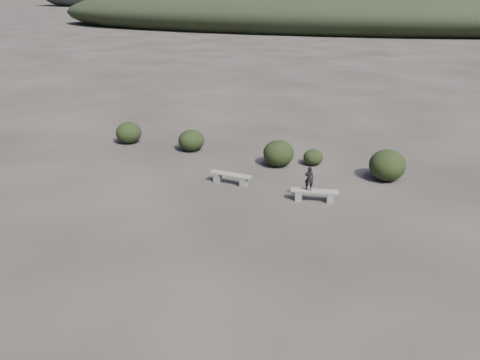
% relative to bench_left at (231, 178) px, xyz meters
% --- Properties ---
extents(ground, '(1200.00, 1200.00, 0.00)m').
position_rel_bench_left_xyz_m(ground, '(1.84, -5.52, -0.26)').
color(ground, '#2B2621').
rests_on(ground, ground).
extents(bench_left, '(1.75, 0.44, 0.44)m').
position_rel_bench_left_xyz_m(bench_left, '(0.00, 0.00, 0.00)').
color(bench_left, slate).
rests_on(bench_left, ground).
extents(bench_right, '(1.77, 0.72, 0.43)m').
position_rel_bench_left_xyz_m(bench_right, '(3.52, -0.41, -0.00)').
color(bench_right, slate).
rests_on(bench_right, ground).
extents(seated_person, '(0.38, 0.29, 0.91)m').
position_rel_bench_left_xyz_m(seated_person, '(3.29, -0.46, 0.63)').
color(seated_person, black).
rests_on(seated_person, bench_right).
extents(shrub_a, '(1.26, 1.26, 1.03)m').
position_rel_bench_left_xyz_m(shrub_a, '(-3.43, 3.24, 0.25)').
color(shrub_a, black).
rests_on(shrub_a, ground).
extents(shrub_b, '(1.35, 1.35, 1.16)m').
position_rel_bench_left_xyz_m(shrub_b, '(1.13, 2.75, 0.32)').
color(shrub_b, black).
rests_on(shrub_b, ground).
extents(shrub_c, '(0.88, 0.88, 0.70)m').
position_rel_bench_left_xyz_m(shrub_c, '(2.54, 3.45, 0.09)').
color(shrub_c, black).
rests_on(shrub_c, ground).
extents(shrub_d, '(1.47, 1.47, 1.28)m').
position_rel_bench_left_xyz_m(shrub_d, '(5.75, 2.77, 0.38)').
color(shrub_d, black).
rests_on(shrub_d, ground).
extents(shrub_f, '(1.28, 1.28, 1.08)m').
position_rel_bench_left_xyz_m(shrub_f, '(-6.95, 3.16, 0.28)').
color(shrub_f, black).
rests_on(shrub_f, ground).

